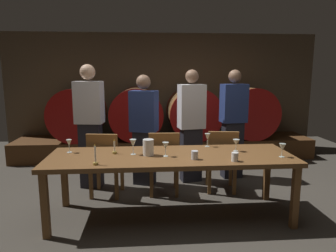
{
  "coord_description": "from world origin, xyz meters",
  "views": [
    {
      "loc": [
        -0.38,
        -3.3,
        1.65
      ],
      "look_at": [
        -0.12,
        0.13,
        1.04
      ],
      "focal_mm": 32.35,
      "sensor_mm": 36.0,
      "label": 1
    }
  ],
  "objects_px": {
    "wine_barrel_far_left": "(78,114)",
    "wine_glass_right": "(236,143)",
    "wine_barrel_center_right": "(193,113)",
    "chair_right": "(222,158)",
    "guest_far_right": "(233,124)",
    "wine_glass_left": "(133,144)",
    "pitcher": "(148,147)",
    "wine_glass_center_left": "(166,146)",
    "chair_left": "(105,161)",
    "wine_glass_far_left": "(69,143)",
    "wine_barrel_center_left": "(137,113)",
    "wine_glass_far_right": "(282,148)",
    "candle_right": "(115,150)",
    "wine_barrel_far_right": "(248,112)",
    "chair_center": "(164,160)",
    "guest_far_left": "(90,125)",
    "guest_center_left": "(144,129)",
    "cup_right": "(235,157)",
    "wine_glass_center_right": "(207,137)",
    "guest_center_right": "(191,125)",
    "dining_table": "(171,160)",
    "candle_left": "(95,159)",
    "cup_left": "(195,155)"
  },
  "relations": [
    {
      "from": "chair_left",
      "to": "chair_center",
      "type": "bearing_deg",
      "value": -170.91
    },
    {
      "from": "wine_barrel_center_left",
      "to": "candle_left",
      "type": "distance_m",
      "value": 2.89
    },
    {
      "from": "chair_left",
      "to": "pitcher",
      "type": "bearing_deg",
      "value": 140.37
    },
    {
      "from": "wine_barrel_center_right",
      "to": "wine_glass_center_right",
      "type": "relative_size",
      "value": 5.96
    },
    {
      "from": "wine_glass_center_right",
      "to": "wine_glass_far_left",
      "type": "bearing_deg",
      "value": -174.54
    },
    {
      "from": "wine_barrel_far_right",
      "to": "chair_left",
      "type": "xyz_separation_m",
      "value": [
        -2.58,
        -1.92,
        -0.38
      ]
    },
    {
      "from": "guest_center_left",
      "to": "wine_glass_left",
      "type": "relative_size",
      "value": 9.28
    },
    {
      "from": "chair_left",
      "to": "wine_glass_far_right",
      "type": "distance_m",
      "value": 2.21
    },
    {
      "from": "wine_barrel_far_left",
      "to": "candle_right",
      "type": "height_order",
      "value": "wine_barrel_far_left"
    },
    {
      "from": "wine_barrel_far_left",
      "to": "wine_glass_right",
      "type": "relative_size",
      "value": 6.98
    },
    {
      "from": "guest_center_right",
      "to": "wine_glass_far_right",
      "type": "distance_m",
      "value": 1.56
    },
    {
      "from": "wine_glass_far_right",
      "to": "cup_left",
      "type": "bearing_deg",
      "value": -179.15
    },
    {
      "from": "wine_glass_right",
      "to": "wine_barrel_far_right",
      "type": "bearing_deg",
      "value": 68.14
    },
    {
      "from": "wine_glass_center_right",
      "to": "wine_glass_right",
      "type": "xyz_separation_m",
      "value": [
        0.29,
        -0.25,
        -0.02
      ]
    },
    {
      "from": "wine_barrel_center_right",
      "to": "cup_right",
      "type": "xyz_separation_m",
      "value": [
        -0.02,
        -2.85,
        -0.09
      ]
    },
    {
      "from": "guest_far_left",
      "to": "pitcher",
      "type": "bearing_deg",
      "value": 136.46
    },
    {
      "from": "wine_barrel_center_right",
      "to": "cup_right",
      "type": "bearing_deg",
      "value": -90.34
    },
    {
      "from": "candle_right",
      "to": "wine_glass_far_left",
      "type": "relative_size",
      "value": 1.12
    },
    {
      "from": "dining_table",
      "to": "pitcher",
      "type": "bearing_deg",
      "value": 179.73
    },
    {
      "from": "guest_center_right",
      "to": "candle_right",
      "type": "xyz_separation_m",
      "value": [
        -1.05,
        -1.07,
        -0.09
      ]
    },
    {
      "from": "chair_left",
      "to": "wine_glass_right",
      "type": "xyz_separation_m",
      "value": [
        1.6,
        -0.53,
        0.35
      ]
    },
    {
      "from": "chair_left",
      "to": "guest_center_left",
      "type": "relative_size",
      "value": 0.54
    },
    {
      "from": "wine_barrel_far_right",
      "to": "candle_right",
      "type": "distance_m",
      "value": 3.43
    },
    {
      "from": "wine_barrel_far_right",
      "to": "cup_left",
      "type": "distance_m",
      "value": 3.14
    },
    {
      "from": "pitcher",
      "to": "wine_glass_far_right",
      "type": "relative_size",
      "value": 1.22
    },
    {
      "from": "wine_barrel_far_left",
      "to": "wine_glass_far_left",
      "type": "xyz_separation_m",
      "value": [
        0.39,
        -2.36,
        -0.02
      ]
    },
    {
      "from": "cup_right",
      "to": "chair_center",
      "type": "bearing_deg",
      "value": 125.93
    },
    {
      "from": "wine_glass_left",
      "to": "wine_glass_center_right",
      "type": "xyz_separation_m",
      "value": [
        0.91,
        0.3,
        -0.01
      ]
    },
    {
      "from": "chair_center",
      "to": "wine_glass_center_right",
      "type": "xyz_separation_m",
      "value": [
        0.53,
        -0.29,
        0.37
      ]
    },
    {
      "from": "guest_far_left",
      "to": "guest_center_left",
      "type": "relative_size",
      "value": 1.09
    },
    {
      "from": "wine_barrel_far_right",
      "to": "guest_far_right",
      "type": "bearing_deg",
      "value": -117.83
    },
    {
      "from": "wine_barrel_center_right",
      "to": "chair_center",
      "type": "bearing_deg",
      "value": -110.09
    },
    {
      "from": "guest_far_right",
      "to": "wine_glass_left",
      "type": "height_order",
      "value": "guest_far_right"
    },
    {
      "from": "dining_table",
      "to": "wine_glass_far_left",
      "type": "height_order",
      "value": "wine_glass_far_left"
    },
    {
      "from": "wine_glass_far_left",
      "to": "wine_glass_right",
      "type": "xyz_separation_m",
      "value": [
        1.94,
        -0.09,
        -0.01
      ]
    },
    {
      "from": "wine_barrel_center_right",
      "to": "chair_right",
      "type": "xyz_separation_m",
      "value": [
        0.1,
        -1.88,
        -0.38
      ]
    },
    {
      "from": "guest_far_right",
      "to": "candle_right",
      "type": "distance_m",
      "value": 2.08
    },
    {
      "from": "wine_barrel_center_left",
      "to": "wine_glass_far_right",
      "type": "relative_size",
      "value": 6.62
    },
    {
      "from": "wine_barrel_far_left",
      "to": "chair_center",
      "type": "bearing_deg",
      "value": -51.52
    },
    {
      "from": "pitcher",
      "to": "wine_glass_center_left",
      "type": "height_order",
      "value": "pitcher"
    },
    {
      "from": "wine_barrel_center_right",
      "to": "candle_right",
      "type": "distance_m",
      "value": 2.78
    },
    {
      "from": "cup_left",
      "to": "cup_right",
      "type": "height_order",
      "value": "same"
    },
    {
      "from": "guest_far_left",
      "to": "candle_left",
      "type": "xyz_separation_m",
      "value": [
        0.28,
        -1.34,
        -0.11
      ]
    },
    {
      "from": "wine_barrel_far_left",
      "to": "pitcher",
      "type": "bearing_deg",
      "value": -62.94
    },
    {
      "from": "wine_glass_far_left",
      "to": "wine_glass_far_right",
      "type": "bearing_deg",
      "value": -8.96
    },
    {
      "from": "guest_center_left",
      "to": "candle_right",
      "type": "height_order",
      "value": "guest_center_left"
    },
    {
      "from": "chair_left",
      "to": "chair_center",
      "type": "distance_m",
      "value": 0.78
    },
    {
      "from": "chair_right",
      "to": "candle_right",
      "type": "xyz_separation_m",
      "value": [
        -1.4,
        -0.58,
        0.29
      ]
    },
    {
      "from": "wine_barrel_far_right",
      "to": "wine_glass_left",
      "type": "relative_size",
      "value": 5.69
    },
    {
      "from": "wine_barrel_far_left",
      "to": "guest_far_left",
      "type": "relative_size",
      "value": 0.56
    }
  ]
}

